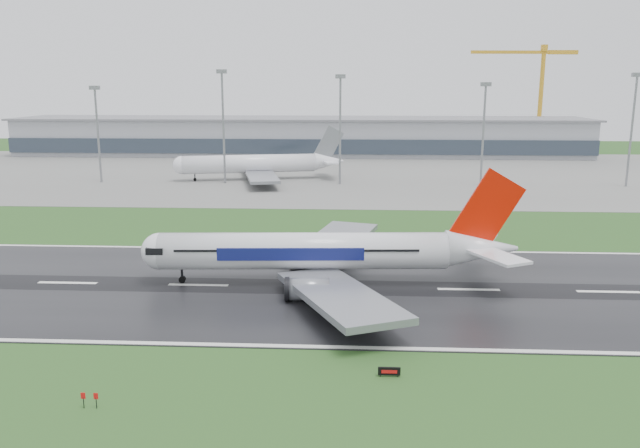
{
  "coord_description": "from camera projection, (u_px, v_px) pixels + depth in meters",
  "views": [
    {
      "loc": [
        22.95,
        -88.87,
        29.22
      ],
      "look_at": [
        17.59,
        12.0,
        7.0
      ],
      "focal_mm": 35.39,
      "sensor_mm": 36.0,
      "label": 1
    }
  ],
  "objects": [
    {
      "name": "ground",
      "position": [
        198.0,
        286.0,
        94.14
      ],
      "size": [
        520.0,
        520.0,
        0.0
      ],
      "primitive_type": "plane",
      "color": "#21481A",
      "rests_on": "ground"
    },
    {
      "name": "runway",
      "position": [
        198.0,
        285.0,
        94.13
      ],
      "size": [
        400.0,
        45.0,
        0.1
      ],
      "primitive_type": "cube",
      "color": "black",
      "rests_on": "ground"
    },
    {
      "name": "apron",
      "position": [
        286.0,
        173.0,
        216.04
      ],
      "size": [
        400.0,
        130.0,
        0.08
      ],
      "primitive_type": "cube",
      "color": "slate",
      "rests_on": "ground"
    },
    {
      "name": "terminal",
      "position": [
        301.0,
        137.0,
        272.95
      ],
      "size": [
        240.0,
        36.0,
        15.0
      ],
      "primitive_type": "cube",
      "color": "#8F929A",
      "rests_on": "ground"
    },
    {
      "name": "main_airliner",
      "position": [
        330.0,
        229.0,
        93.62
      ],
      "size": [
        59.35,
        56.83,
        16.61
      ],
      "primitive_type": null,
      "rotation": [
        0.0,
        0.0,
        0.06
      ],
      "color": "silver",
      "rests_on": "runway"
    },
    {
      "name": "parked_airliner",
      "position": [
        257.0,
        154.0,
        198.52
      ],
      "size": [
        64.98,
        62.15,
        16.09
      ],
      "primitive_type": null,
      "rotation": [
        0.0,
        0.0,
        0.23
      ],
      "color": "white",
      "rests_on": "apron"
    },
    {
      "name": "tower_crane",
      "position": [
        540.0,
        99.0,
        278.74
      ],
      "size": [
        47.21,
        7.13,
        46.39
      ],
      "primitive_type": null,
      "rotation": [
        0.0,
        0.0,
        0.1
      ],
      "color": "gold",
      "rests_on": "ground"
    },
    {
      "name": "runway_sign",
      "position": [
        389.0,
        372.0,
        64.59
      ],
      "size": [
        2.3,
        0.76,
        1.04
      ],
      "primitive_type": null,
      "rotation": [
        0.0,
        0.0,
        -0.22
      ],
      "color": "black",
      "rests_on": "ground"
    },
    {
      "name": "floodmast_1",
      "position": [
        98.0,
        137.0,
        191.49
      ],
      "size": [
        0.64,
        0.64,
        28.01
      ],
      "primitive_type": "cylinder",
      "color": "gray",
      "rests_on": "ground"
    },
    {
      "name": "floodmast_2",
      "position": [
        224.0,
        129.0,
        188.99
      ],
      "size": [
        0.64,
        0.64,
        32.7
      ],
      "primitive_type": "cylinder",
      "color": "gray",
      "rests_on": "ground"
    },
    {
      "name": "floodmast_3",
      "position": [
        340.0,
        132.0,
        187.33
      ],
      "size": [
        0.64,
        0.64,
        31.24
      ],
      "primitive_type": "cylinder",
      "color": "gray",
      "rests_on": "ground"
    },
    {
      "name": "floodmast_4",
      "position": [
        483.0,
        137.0,
        185.39
      ],
      "size": [
        0.64,
        0.64,
        29.0
      ],
      "primitive_type": "cylinder",
      "color": "gray",
      "rests_on": "ground"
    },
    {
      "name": "floodmast_5",
      "position": [
        631.0,
        133.0,
        182.9
      ],
      "size": [
        0.64,
        0.64,
        31.64
      ],
      "primitive_type": "cylinder",
      "color": "gray",
      "rests_on": "ground"
    }
  ]
}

